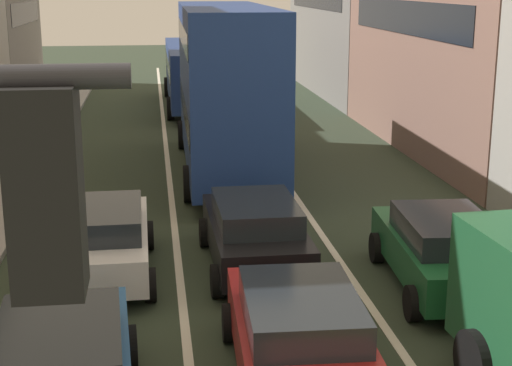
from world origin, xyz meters
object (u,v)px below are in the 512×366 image
(sedan_centre_lane_second, at_px, (299,334))
(bus_mid_queue_primary, at_px, (225,82))
(bus_far_queue_secondary, at_px, (195,70))
(hatchback_centre_lane_third, at_px, (255,231))
(sedan_right_lane_behind_truck, at_px, (442,249))
(sedan_left_lane_third, at_px, (102,238))

(sedan_centre_lane_second, distance_m, bus_mid_queue_primary, 13.28)
(sedan_centre_lane_second, height_order, bus_far_queue_secondary, bus_far_queue_secondary)
(bus_mid_queue_primary, bearing_deg, bus_far_queue_secondary, 1.75)
(hatchback_centre_lane_third, xyz_separation_m, sedan_right_lane_behind_truck, (3.41, -1.56, 0.00))
(sedan_centre_lane_second, relative_size, sedan_right_lane_behind_truck, 0.99)
(hatchback_centre_lane_third, distance_m, bus_mid_queue_primary, 8.55)
(hatchback_centre_lane_third, bearing_deg, sedan_left_lane_third, 90.25)
(sedan_right_lane_behind_truck, bearing_deg, sedan_centre_lane_second, 137.62)
(hatchback_centre_lane_third, bearing_deg, bus_far_queue_secondary, -0.60)
(sedan_right_lane_behind_truck, distance_m, bus_far_queue_secondary, 23.05)
(sedan_left_lane_third, xyz_separation_m, bus_far_queue_secondary, (3.10, 21.26, 0.96))
(sedan_right_lane_behind_truck, xyz_separation_m, bus_far_queue_secondary, (-3.39, 22.78, 0.96))
(sedan_right_lane_behind_truck, distance_m, bus_mid_queue_primary, 10.57)
(hatchback_centre_lane_third, bearing_deg, bus_mid_queue_primary, -1.97)
(sedan_centre_lane_second, xyz_separation_m, hatchback_centre_lane_third, (-0.01, 4.82, 0.00))
(sedan_left_lane_third, relative_size, bus_far_queue_secondary, 0.41)
(sedan_centre_lane_second, xyz_separation_m, bus_far_queue_secondary, (0.01, 26.04, 0.96))
(sedan_right_lane_behind_truck, bearing_deg, bus_far_queue_secondary, 12.32)
(sedan_centre_lane_second, relative_size, bus_far_queue_secondary, 0.42)
(hatchback_centre_lane_third, xyz_separation_m, bus_mid_queue_primary, (0.21, 8.30, 2.03))
(hatchback_centre_lane_third, height_order, bus_far_queue_secondary, bus_far_queue_secondary)
(sedan_right_lane_behind_truck, height_order, bus_mid_queue_primary, bus_mid_queue_primary)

